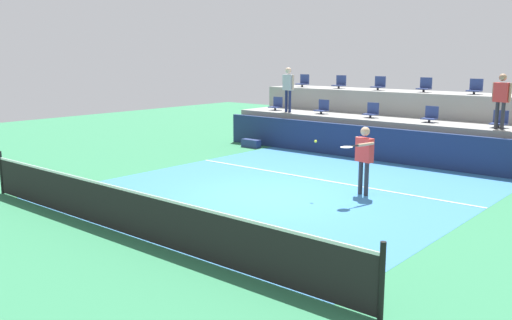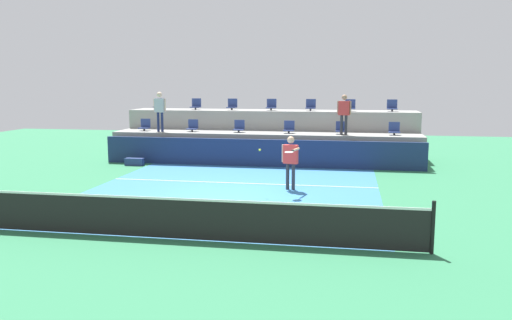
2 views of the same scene
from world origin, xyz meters
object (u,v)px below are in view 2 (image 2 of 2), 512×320
(stadium_chair_lower_far_right, at_px, (394,130))
(stadium_chair_upper_center, at_px, (271,106))
(spectator_in_grey, at_px, (344,111))
(equipment_bag, at_px, (135,162))
(stadium_chair_lower_mid_left, at_px, (239,127))
(spectator_in_white, at_px, (160,108))
(stadium_chair_lower_far_left, at_px, (145,126))
(stadium_chair_upper_mid_left, at_px, (232,105))
(stadium_chair_upper_mid_right, at_px, (311,106))
(tennis_ball, at_px, (260,150))
(stadium_chair_upper_right, at_px, (350,106))
(stadium_chair_lower_left, at_px, (193,126))
(stadium_chair_upper_left, at_px, (196,105))
(stadium_chair_lower_mid_right, at_px, (289,128))
(stadium_chair_upper_far_left, at_px, (159,105))
(stadium_chair_upper_far_right, at_px, (392,107))
(tennis_player, at_px, (291,157))
(stadium_chair_lower_right, at_px, (341,129))

(stadium_chair_lower_far_right, distance_m, stadium_chair_upper_center, 5.67)
(spectator_in_grey, distance_m, equipment_bag, 8.75)
(stadium_chair_lower_mid_left, bearing_deg, spectator_in_grey, -4.98)
(stadium_chair_upper_center, distance_m, spectator_in_white, 5.00)
(stadium_chair_lower_far_left, bearing_deg, stadium_chair_upper_mid_left, 26.93)
(stadium_chair_lower_mid_left, distance_m, stadium_chair_upper_mid_left, 2.11)
(stadium_chair_upper_mid_right, xyz_separation_m, spectator_in_grey, (1.50, -2.18, -0.09))
(spectator_in_white, relative_size, tennis_ball, 25.05)
(stadium_chair_lower_far_right, height_order, equipment_bag, stadium_chair_lower_far_right)
(stadium_chair_upper_right, bearing_deg, stadium_chair_lower_left, -164.98)
(stadium_chair_lower_left, distance_m, stadium_chair_upper_left, 2.03)
(stadium_chair_lower_far_left, xyz_separation_m, stadium_chair_lower_mid_right, (6.39, 0.00, 0.00))
(stadium_chair_upper_mid_right, height_order, equipment_bag, stadium_chair_upper_mid_right)
(stadium_chair_lower_mid_left, height_order, stadium_chair_upper_far_left, stadium_chair_upper_far_left)
(stadium_chair_lower_far_left, relative_size, spectator_in_grey, 0.32)
(stadium_chair_upper_far_left, bearing_deg, stadium_chair_lower_far_right, -9.59)
(stadium_chair_lower_mid_right, distance_m, stadium_chair_upper_center, 2.24)
(stadium_chair_upper_left, distance_m, stadium_chair_upper_far_right, 8.88)
(stadium_chair_upper_far_right, relative_size, spectator_in_grey, 0.32)
(stadium_chair_lower_mid_right, bearing_deg, stadium_chair_upper_mid_left, 147.72)
(stadium_chair_upper_mid_left, bearing_deg, stadium_chair_lower_left, -126.93)
(spectator_in_grey, relative_size, tennis_ball, 23.90)
(stadium_chair_upper_mid_right, xyz_separation_m, tennis_player, (-0.06, -7.39, -1.28))
(stadium_chair_lower_mid_right, height_order, stadium_chair_upper_mid_right, stadium_chair_upper_mid_right)
(stadium_chair_lower_left, relative_size, stadium_chair_lower_mid_left, 1.00)
(stadium_chair_lower_mid_right, distance_m, stadium_chair_upper_right, 3.20)
(stadium_chair_lower_right, bearing_deg, stadium_chair_upper_mid_left, 160.23)
(stadium_chair_lower_far_right, bearing_deg, spectator_in_white, -177.76)
(stadium_chair_upper_mid_right, bearing_deg, stadium_chair_upper_far_right, 0.00)
(stadium_chair_lower_mid_right, xyz_separation_m, stadium_chair_upper_right, (2.51, 1.80, 0.85))
(stadium_chair_lower_left, distance_m, stadium_chair_upper_far_left, 2.95)
(tennis_ball, relative_size, equipment_bag, 0.09)
(stadium_chair_upper_left, relative_size, stadium_chair_upper_mid_right, 1.00)
(stadium_chair_upper_far_left, height_order, spectator_in_grey, spectator_in_grey)
(stadium_chair_upper_mid_right, bearing_deg, stadium_chair_upper_left, 180.00)
(stadium_chair_upper_far_left, bearing_deg, stadium_chair_lower_mid_left, -23.04)
(stadium_chair_lower_far_right, bearing_deg, stadium_chair_upper_far_right, 89.33)
(stadium_chair_lower_mid_left, relative_size, stadium_chair_upper_mid_left, 1.00)
(stadium_chair_lower_right, height_order, stadium_chair_upper_left, stadium_chair_upper_left)
(stadium_chair_upper_left, bearing_deg, stadium_chair_upper_far_right, 0.00)
(stadium_chair_lower_mid_right, bearing_deg, spectator_in_grey, -9.62)
(stadium_chair_upper_left, bearing_deg, stadium_chair_lower_far_left, -135.18)
(stadium_chair_lower_left, bearing_deg, stadium_chair_lower_far_right, 0.00)
(stadium_chair_upper_left, bearing_deg, stadium_chair_upper_mid_left, 0.00)
(stadium_chair_upper_mid_left, bearing_deg, equipment_bag, -131.38)
(stadium_chair_lower_mid_left, height_order, equipment_bag, stadium_chair_lower_mid_left)
(stadium_chair_upper_mid_left, xyz_separation_m, stadium_chair_upper_right, (5.35, 0.00, 0.00))
(stadium_chair_upper_far_left, height_order, stadium_chair_upper_mid_right, same)
(stadium_chair_lower_far_left, xyz_separation_m, stadium_chair_upper_far_right, (10.69, 1.80, 0.85))
(tennis_player, distance_m, spectator_in_white, 8.22)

